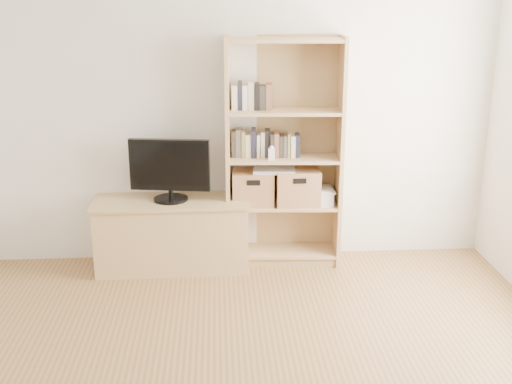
{
  "coord_description": "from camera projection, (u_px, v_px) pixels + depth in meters",
  "views": [
    {
      "loc": [
        -0.11,
        -2.86,
        2.29
      ],
      "look_at": [
        0.18,
        1.9,
        0.78
      ],
      "focal_mm": 45.0,
      "sensor_mm": 36.0,
      "label": 1
    }
  ],
  "objects": [
    {
      "name": "back_wall",
      "position": [
        230.0,
        112.0,
        5.41
      ],
      "size": [
        4.5,
        0.02,
        2.6
      ],
      "primitive_type": "cube",
      "color": "silver",
      "rests_on": "floor"
    },
    {
      "name": "tv_stand",
      "position": [
        172.0,
        235.0,
        5.46
      ],
      "size": [
        1.27,
        0.5,
        0.58
      ],
      "primitive_type": "cube",
      "rotation": [
        0.0,
        0.0,
        0.02
      ],
      "color": "tan",
      "rests_on": "floor"
    },
    {
      "name": "bookshelf",
      "position": [
        284.0,
        154.0,
        5.37
      ],
      "size": [
        0.99,
        0.4,
        1.94
      ],
      "primitive_type": "cube",
      "rotation": [
        0.0,
        0.0,
        -0.05
      ],
      "color": "tan",
      "rests_on": "floor"
    },
    {
      "name": "television",
      "position": [
        170.0,
        170.0,
        5.28
      ],
      "size": [
        0.67,
        0.15,
        0.52
      ],
      "primitive_type": "cube",
      "rotation": [
        0.0,
        0.0,
        -0.15
      ],
      "color": "black",
      "rests_on": "tv_stand"
    },
    {
      "name": "books_row_mid",
      "position": [
        284.0,
        144.0,
        5.37
      ],
      "size": [
        0.78,
        0.19,
        0.21
      ],
      "primitive_type": "cube",
      "rotation": [
        0.0,
        0.0,
        -0.05
      ],
      "color": "#332C22",
      "rests_on": "bookshelf"
    },
    {
      "name": "books_row_upper",
      "position": [
        258.0,
        96.0,
        5.24
      ],
      "size": [
        0.41,
        0.16,
        0.21
      ],
      "primitive_type": "cube",
      "rotation": [
        0.0,
        0.0,
        -0.03
      ],
      "color": "#332C22",
      "rests_on": "bookshelf"
    },
    {
      "name": "baby_monitor",
      "position": [
        272.0,
        154.0,
        5.26
      ],
      "size": [
        0.05,
        0.03,
        0.1
      ],
      "primitive_type": "cube",
      "rotation": [
        0.0,
        0.0,
        -0.03
      ],
      "color": "white",
      "rests_on": "bookshelf"
    },
    {
      "name": "basket_left",
      "position": [
        253.0,
        187.0,
        5.45
      ],
      "size": [
        0.36,
        0.3,
        0.29
      ],
      "primitive_type": "cube",
      "rotation": [
        0.0,
        0.0,
        -0.04
      ],
      "color": "brown",
      "rests_on": "bookshelf"
    },
    {
      "name": "basket_right",
      "position": [
        297.0,
        186.0,
        5.45
      ],
      "size": [
        0.37,
        0.3,
        0.3
      ],
      "primitive_type": "cube",
      "rotation": [
        0.0,
        0.0,
        -0.01
      ],
      "color": "brown",
      "rests_on": "bookshelf"
    },
    {
      "name": "laptop",
      "position": [
        274.0,
        170.0,
        5.4
      ],
      "size": [
        0.37,
        0.28,
        0.03
      ],
      "primitive_type": "cube",
      "rotation": [
        0.0,
        0.0,
        -0.11
      ],
      "color": "silver",
      "rests_on": "basket_left"
    },
    {
      "name": "magazine_stack",
      "position": [
        322.0,
        197.0,
        5.48
      ],
      "size": [
        0.18,
        0.25,
        0.11
      ],
      "primitive_type": "cube",
      "rotation": [
        0.0,
        0.0,
        -0.05
      ],
      "color": "beige",
      "rests_on": "bookshelf"
    }
  ]
}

